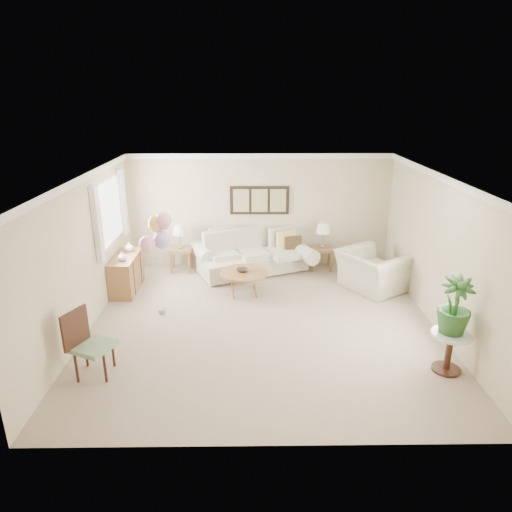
# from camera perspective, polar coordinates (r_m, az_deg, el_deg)

# --- Properties ---
(ground_plane) EXTENTS (6.00, 6.00, 0.00)m
(ground_plane) POSITION_cam_1_polar(r_m,az_deg,el_deg) (8.19, 0.84, -8.36)
(ground_plane) COLOR tan
(room_shell) EXTENTS (6.04, 6.04, 2.60)m
(room_shell) POSITION_cam_1_polar(r_m,az_deg,el_deg) (7.65, 0.06, 2.79)
(room_shell) COLOR beige
(room_shell) RESTS_ON ground
(wall_art_triptych) EXTENTS (1.35, 0.06, 0.65)m
(wall_art_triptych) POSITION_cam_1_polar(r_m,az_deg,el_deg) (10.45, 0.45, 6.97)
(wall_art_triptych) COLOR black
(wall_art_triptych) RESTS_ON ground
(sofa) EXTENTS (2.95, 1.83, 0.96)m
(sofa) POSITION_cam_1_polar(r_m,az_deg,el_deg) (10.34, -0.39, 0.07)
(sofa) COLOR beige
(sofa) RESTS_ON ground
(end_table_left) EXTENTS (0.51, 0.46, 0.55)m
(end_table_left) POSITION_cam_1_polar(r_m,az_deg,el_deg) (10.47, -9.39, 0.55)
(end_table_left) COLOR brown
(end_table_left) RESTS_ON ground
(end_table_right) EXTENTS (0.49, 0.44, 0.53)m
(end_table_right) POSITION_cam_1_polar(r_m,az_deg,el_deg) (10.55, 8.28, 0.64)
(end_table_right) COLOR brown
(end_table_right) RESTS_ON ground
(lamp_left) EXTENTS (0.30, 0.30, 0.53)m
(lamp_left) POSITION_cam_1_polar(r_m,az_deg,el_deg) (10.32, -9.54, 3.15)
(lamp_left) COLOR gray
(lamp_left) RESTS_ON end_table_left
(lamp_right) EXTENTS (0.33, 0.33, 0.58)m
(lamp_right) POSITION_cam_1_polar(r_m,az_deg,el_deg) (10.39, 8.42, 3.38)
(lamp_right) COLOR gray
(lamp_right) RESTS_ON end_table_right
(coffee_table) EXTENTS (0.95, 0.95, 0.48)m
(coffee_table) POSITION_cam_1_polar(r_m,az_deg,el_deg) (9.13, -1.52, -2.22)
(coffee_table) COLOR olive
(coffee_table) RESTS_ON ground
(decor_bowl) EXTENTS (0.24, 0.24, 0.06)m
(decor_bowl) POSITION_cam_1_polar(r_m,az_deg,el_deg) (9.13, -1.71, -1.77)
(decor_bowl) COLOR #322520
(decor_bowl) RESTS_ON coffee_table
(armchair) EXTENTS (1.57, 1.62, 0.81)m
(armchair) POSITION_cam_1_polar(r_m,az_deg,el_deg) (9.69, 14.27, -1.79)
(armchair) COLOR beige
(armchair) RESTS_ON ground
(side_table) EXTENTS (0.57, 0.57, 0.61)m
(side_table) POSITION_cam_1_polar(r_m,az_deg,el_deg) (7.24, 23.11, -9.94)
(side_table) COLOR silver
(side_table) RESTS_ON ground
(potted_plant) EXTENTS (0.50, 0.50, 0.85)m
(potted_plant) POSITION_cam_1_polar(r_m,az_deg,el_deg) (7.02, 23.60, -5.66)
(potted_plant) COLOR #294A25
(potted_plant) RESTS_ON side_table
(accent_chair) EXTENTS (0.66, 0.66, 1.02)m
(accent_chair) POSITION_cam_1_polar(r_m,az_deg,el_deg) (6.99, -20.33, -10.01)
(accent_chair) COLOR gray
(accent_chair) RESTS_ON ground
(credenza) EXTENTS (0.46, 1.20, 0.74)m
(credenza) POSITION_cam_1_polar(r_m,az_deg,el_deg) (9.73, -15.87, -2.05)
(credenza) COLOR brown
(credenza) RESTS_ON ground
(vase_white) EXTENTS (0.18, 0.18, 0.19)m
(vase_white) POSITION_cam_1_polar(r_m,az_deg,el_deg) (9.33, -16.42, -0.02)
(vase_white) COLOR #B7B8C8
(vase_white) RESTS_ON credenza
(vase_sage) EXTENTS (0.21, 0.21, 0.20)m
(vase_sage) POSITION_cam_1_polar(r_m,az_deg,el_deg) (9.84, -15.59, 1.13)
(vase_sage) COLOR beige
(vase_sage) RESTS_ON credenza
(balloon_cluster) EXTENTS (0.54, 0.50, 1.92)m
(balloon_cluster) POSITION_cam_1_polar(r_m,az_deg,el_deg) (8.14, -12.23, 2.85)
(balloon_cluster) COLOR gray
(balloon_cluster) RESTS_ON ground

